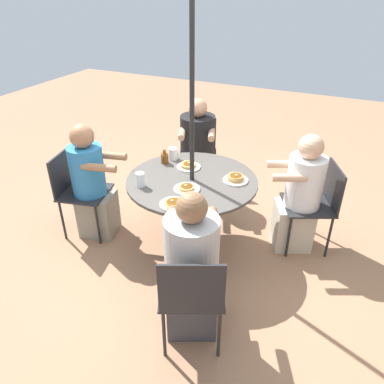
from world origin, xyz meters
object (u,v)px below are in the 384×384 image
pancake_plate_b (189,166)px  diner_west (192,271)px  diner_east (197,154)px  pancake_plate_c (187,188)px  patio_chair_south (77,188)px  patio_chair_west (192,292)px  patio_table (192,190)px  pancake_plate_a (235,179)px  patio_chair_north (317,201)px  coffee_cup (173,154)px  diner_north (300,198)px  patio_chair_east (198,150)px  pancake_plate_d (173,204)px  drinking_glass_a (140,180)px  syrup_bottle (165,158)px  diner_south (92,186)px

pancake_plate_b → diner_west: bearing=26.2°
diner_east → pancake_plate_c: (1.12, 0.40, 0.22)m
patio_chair_south → patio_chair_west: same height
patio_table → pancake_plate_a: bearing=110.0°
patio_chair_north → coffee_cup: patio_chair_north is taller
diner_east → pancake_plate_b: bearing=86.4°
patio_table → diner_east: (-0.92, -0.36, -0.09)m
pancake_plate_b → diner_north: bearing=101.5°
coffee_cup → pancake_plate_c: bearing=37.5°
patio_chair_east → patio_chair_west: (2.14, 0.90, 0.00)m
diner_east → coffee_cup: (0.61, 0.01, 0.26)m
diner_north → pancake_plate_a: bearing=92.7°
pancake_plate_d → coffee_cup: (-0.77, -0.40, 0.04)m
patio_chair_north → drinking_glass_a: bearing=94.6°
patio_table → pancake_plate_d: pancake_plate_d is taller
patio_chair_south → pancake_plate_b: bearing=101.7°
pancake_plate_c → diner_east: bearing=-160.4°
patio_table → patio_chair_south: 1.17m
patio_chair_north → drinking_glass_a: (0.78, -1.41, 0.29)m
patio_table → pancake_plate_b: size_ratio=5.28×
pancake_plate_d → diner_east: bearing=-163.6°
patio_chair_north → syrup_bottle: (0.29, -1.44, 0.28)m
pancake_plate_a → coffee_cup: bearing=-104.1°
pancake_plate_a → pancake_plate_c: pancake_plate_a is taller
diner_east → patio_chair_south: size_ratio=1.37×
diner_east → syrup_bottle: 0.77m
diner_west → syrup_bottle: diner_west is taller
diner_north → patio_chair_east: bearing=38.7°
patio_chair_north → pancake_plate_c: 1.24m
pancake_plate_a → coffee_cup: coffee_cup is taller
diner_east → patio_chair_south: diner_east is taller
diner_north → diner_west: diner_west is taller
coffee_cup → syrup_bottle: bearing=-16.1°
patio_table → patio_chair_west: 1.17m
coffee_cup → diner_south: bearing=-49.4°
diner_south → pancake_plate_c: 1.03m
patio_table → patio_chair_east: bearing=-158.8°
coffee_cup → diner_east: bearing=-179.1°
pancake_plate_d → syrup_bottle: syrup_bottle is taller
patio_chair_west → diner_east: bearing=88.4°
patio_chair_west → pancake_plate_a: size_ratio=3.80×
pancake_plate_a → coffee_cup: (-0.18, -0.71, 0.03)m
diner_east → drinking_glass_a: diner_east is taller
diner_east → pancake_plate_a: diner_east is taller
patio_chair_west → pancake_plate_b: bearing=91.4°
patio_table → patio_chair_south: size_ratio=1.39×
patio_chair_west → patio_chair_north: bearing=44.9°
patio_table → patio_chair_north: (-0.48, 1.06, -0.11)m
pancake_plate_b → pancake_plate_a: bearing=82.2°
pancake_plate_d → patio_chair_west: bearing=36.0°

